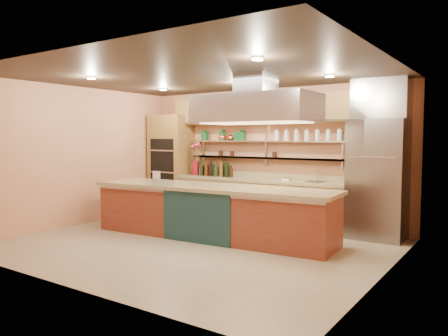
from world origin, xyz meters
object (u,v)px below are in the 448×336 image
Objects in this scene: refrigerator at (378,179)px; island at (211,212)px; kitchen_scale at (287,178)px; flower_vase at (196,168)px; green_canister at (237,136)px; copper_kettle at (231,137)px.

refrigerator is 0.47× the size of island.
kitchen_scale is (0.69, 1.60, 0.51)m from island.
green_canister reaches higher than flower_vase.
kitchen_scale is at bearing -9.48° from green_canister.
copper_kettle reaches higher than flower_vase.
refrigerator is at bearing -15.91° from kitchen_scale.
flower_vase is 1.94× the size of copper_kettle.
green_canister reaches higher than island.
refrigerator is 6.67× the size of flower_vase.
island is 25.24× the size of green_canister.
flower_vase reaches higher than kitchen_scale.
kitchen_scale is 0.94× the size of copper_kettle.
kitchen_scale is at bearing 179.67° from refrigerator.
green_canister is at bearing 0.00° from copper_kettle.
copper_kettle is at bearing 109.02° from island.
copper_kettle reaches higher than kitchen_scale.
green_canister reaches higher than copper_kettle.
green_canister is (0.97, 0.22, 0.72)m from flower_vase.
kitchen_scale is (2.29, 0.00, -0.11)m from flower_vase.
island is 2.38m from copper_kettle.
kitchen_scale reaches higher than island.
kitchen_scale is at bearing -8.51° from copper_kettle.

